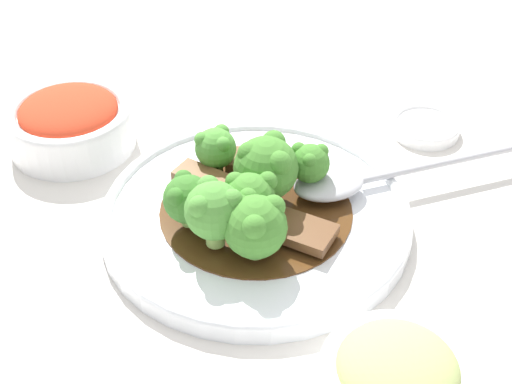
# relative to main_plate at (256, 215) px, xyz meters

# --- Properties ---
(ground_plane) EXTENTS (4.00, 4.00, 0.00)m
(ground_plane) POSITION_rel_main_plate_xyz_m (0.00, 0.00, -0.01)
(ground_plane) COLOR silver
(main_plate) EXTENTS (0.26, 0.26, 0.02)m
(main_plate) POSITION_rel_main_plate_xyz_m (0.00, 0.00, 0.00)
(main_plate) COLOR white
(main_plate) RESTS_ON ground_plane
(beef_strip_0) EXTENTS (0.06, 0.05, 0.01)m
(beef_strip_0) POSITION_rel_main_plate_xyz_m (0.02, 0.05, 0.01)
(beef_strip_0) COLOR brown
(beef_strip_0) RESTS_ON main_plate
(beef_strip_1) EXTENTS (0.05, 0.07, 0.02)m
(beef_strip_1) POSITION_rel_main_plate_xyz_m (-0.02, 0.03, 0.02)
(beef_strip_1) COLOR brown
(beef_strip_1) RESTS_ON main_plate
(beef_strip_2) EXTENTS (0.07, 0.08, 0.01)m
(beef_strip_2) POSITION_rel_main_plate_xyz_m (0.01, -0.04, 0.01)
(beef_strip_2) COLOR brown
(beef_strip_2) RESTS_ON main_plate
(broccoli_floret_0) EXTENTS (0.03, 0.03, 0.04)m
(broccoli_floret_0) POSITION_rel_main_plate_xyz_m (0.05, 0.00, 0.04)
(broccoli_floret_0) COLOR #7FA84C
(broccoli_floret_0) RESTS_ON main_plate
(broccoli_floret_1) EXTENTS (0.04, 0.04, 0.04)m
(broccoli_floret_1) POSITION_rel_main_plate_xyz_m (-0.01, 0.06, 0.03)
(broccoli_floret_1) COLOR #8EB756
(broccoli_floret_1) RESTS_ON main_plate
(broccoli_floret_2) EXTENTS (0.04, 0.04, 0.04)m
(broccoli_floret_2) POSITION_rel_main_plate_xyz_m (-0.06, 0.01, 0.03)
(broccoli_floret_2) COLOR #7FA84C
(broccoli_floret_2) RESTS_ON main_plate
(broccoli_floret_3) EXTENTS (0.04, 0.04, 0.05)m
(broccoli_floret_3) POSITION_rel_main_plate_xyz_m (-0.02, -0.02, 0.04)
(broccoli_floret_3) COLOR #7FA84C
(broccoli_floret_3) RESTS_ON main_plate
(broccoli_floret_4) EXTENTS (0.05, 0.05, 0.06)m
(broccoli_floret_4) POSITION_rel_main_plate_xyz_m (0.01, 0.01, 0.04)
(broccoli_floret_4) COLOR #8EB756
(broccoli_floret_4) RESTS_ON main_plate
(broccoli_floret_5) EXTENTS (0.04, 0.04, 0.06)m
(broccoli_floret_5) POSITION_rel_main_plate_xyz_m (-0.05, -0.02, 0.04)
(broccoli_floret_5) COLOR #8EB756
(broccoli_floret_5) RESTS_ON main_plate
(broccoli_floret_6) EXTENTS (0.05, 0.05, 0.05)m
(broccoli_floret_6) POSITION_rel_main_plate_xyz_m (-0.03, -0.05, 0.04)
(broccoli_floret_6) COLOR #7FA84C
(broccoli_floret_6) RESTS_ON main_plate
(serving_spoon) EXTENTS (0.23, 0.06, 0.01)m
(serving_spoon) POSITION_rel_main_plate_xyz_m (0.08, -0.01, 0.02)
(serving_spoon) COLOR #B7B7BC
(serving_spoon) RESTS_ON main_plate
(side_bowl_kimchi) EXTENTS (0.12, 0.12, 0.05)m
(side_bowl_kimchi) POSITION_rel_main_plate_xyz_m (-0.10, 0.18, 0.02)
(side_bowl_kimchi) COLOR white
(side_bowl_kimchi) RESTS_ON ground_plane
(side_bowl_appetizer) EXTENTS (0.09, 0.09, 0.06)m
(side_bowl_appetizer) POSITION_rel_main_plate_xyz_m (-0.01, -0.20, 0.02)
(side_bowl_appetizer) COLOR white
(side_bowl_appetizer) RESTS_ON ground_plane
(sauce_dish) EXTENTS (0.07, 0.07, 0.01)m
(sauce_dish) POSITION_rel_main_plate_xyz_m (0.21, 0.05, -0.00)
(sauce_dish) COLOR white
(sauce_dish) RESTS_ON ground_plane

